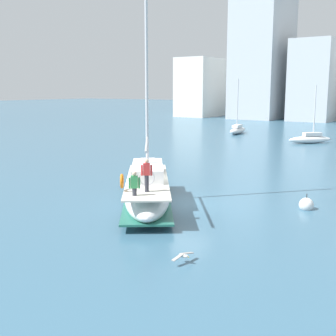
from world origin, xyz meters
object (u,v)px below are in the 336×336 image
object	(u,v)px
seagull	(183,256)
main_sailboat	(147,189)
moored_sloop_near	(238,130)
mooring_buoy	(306,205)
moored_sloop_far	(310,139)

from	to	relation	value
seagull	main_sailboat	bearing A→B (deg)	135.61
main_sailboat	moored_sloop_near	bearing A→B (deg)	108.01
main_sailboat	mooring_buoy	xyz separation A→B (m)	(7.37, 4.13, -0.68)
seagull	mooring_buoy	size ratio (longest dim) A/B	1.13
main_sailboat	moored_sloop_near	distance (m)	40.52
moored_sloop_near	mooring_buoy	bearing A→B (deg)	-59.95
moored_sloop_near	main_sailboat	bearing A→B (deg)	-71.99
main_sailboat	mooring_buoy	world-z (taller)	main_sailboat
moored_sloop_far	main_sailboat	bearing A→B (deg)	-88.70
mooring_buoy	seagull	bearing A→B (deg)	-99.02
mooring_buoy	main_sailboat	bearing A→B (deg)	-150.78
moored_sloop_near	moored_sloop_far	world-z (taller)	moored_sloop_near
moored_sloop_far	moored_sloop_near	bearing A→B (deg)	155.02
seagull	mooring_buoy	world-z (taller)	mooring_buoy
main_sailboat	moored_sloop_near	size ratio (longest dim) A/B	1.79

